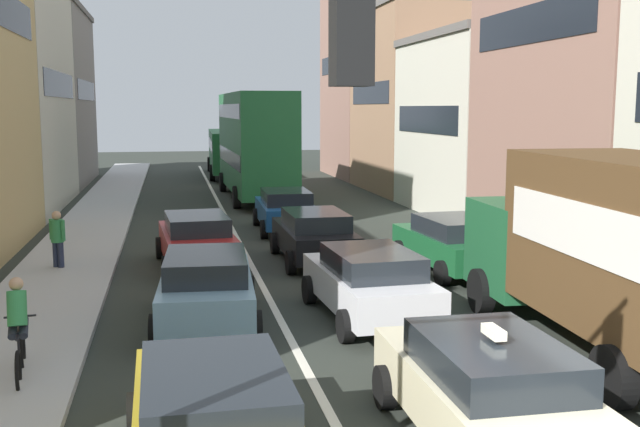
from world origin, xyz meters
name	(u,v)px	position (x,y,z in m)	size (l,w,h in m)	color
sidewalk_left	(90,230)	(-6.70, 20.00, 0.07)	(2.60, 64.00, 0.14)	#B2B2B2
lane_stripe_left	(232,228)	(-1.70, 20.00, 0.01)	(0.16, 60.00, 0.01)	silver
lane_stripe_right	(323,225)	(1.70, 20.00, 0.01)	(0.16, 60.00, 0.01)	silver
building_row_right	(497,84)	(9.90, 23.02, 5.39)	(7.20, 43.90, 13.16)	#936B5B
traffic_light_pole	(83,189)	(-4.45, -1.88, 3.82)	(3.58, 0.38, 5.50)	#2D2D33
removalist_box_truck	(610,246)	(3.69, 4.44, 1.97)	(2.96, 7.79, 3.58)	#1E5933
taxi_centre_lane_front	(487,389)	(0.05, 1.35, 0.80)	(2.08, 4.31, 1.66)	beige
sedan_left_lane_front	(214,423)	(-3.44, 0.99, 0.80)	(2.13, 4.33, 1.49)	#B29319
sedan_centre_lane_second	(369,282)	(0.13, 7.45, 0.80)	(2.24, 4.39, 1.49)	silver
wagon_left_lane_second	(206,286)	(-3.20, 7.71, 0.80)	(2.27, 4.40, 1.49)	#759EB7
hatchback_centre_lane_third	(314,235)	(0.11, 13.36, 0.80)	(2.09, 4.31, 1.49)	black
sedan_left_lane_third	(197,239)	(-3.20, 13.31, 0.80)	(2.30, 4.41, 1.49)	#A51E1E
coupe_centre_lane_fourth	(286,209)	(0.13, 18.90, 0.80)	(2.15, 4.34, 1.49)	#194C8C
sedan_right_lane_behind_truck	(453,243)	(3.51, 11.41, 0.80)	(2.28, 4.40, 1.49)	#19592D
bus_mid_queue_primary	(255,140)	(0.14, 28.51, 2.83)	(2.94, 10.54, 5.06)	#1E6033
bus_far_queue_secondary	(230,149)	(-0.05, 41.18, 1.76)	(3.05, 10.57, 2.90)	#1E6033
cyclist_on_sidewalk	(19,331)	(-6.30, 5.00, 0.85)	(0.50, 1.72, 1.72)	black
pedestrian_near_kerb	(58,237)	(-6.86, 13.45, 0.95)	(0.44, 0.37, 1.66)	#262D47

